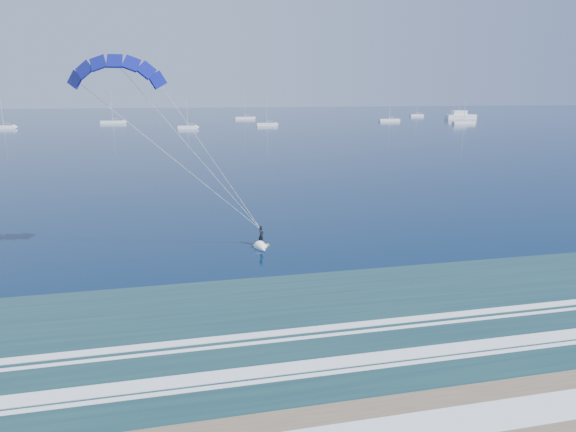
{
  "coord_description": "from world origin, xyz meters",
  "views": [
    {
      "loc": [
        -9.08,
        -17.77,
        13.96
      ],
      "look_at": [
        0.36,
        23.67,
        3.61
      ],
      "focal_mm": 32.0,
      "sensor_mm": 36.0,
      "label": 1
    }
  ],
  "objects_px": {
    "sailboat_2": "(113,122)",
    "sailboat_6": "(464,122)",
    "sailboat_8": "(417,115)",
    "sailboat_1": "(4,127)",
    "motor_yacht": "(460,116)",
    "kitesurfer_rig": "(195,153)",
    "sailboat_3": "(267,124)",
    "sailboat_4": "(245,118)",
    "sailboat_7": "(188,127)",
    "sailboat_5": "(389,120)"
  },
  "relations": [
    {
      "from": "sailboat_6",
      "to": "sailboat_7",
      "type": "distance_m",
      "value": 119.72
    },
    {
      "from": "sailboat_2",
      "to": "sailboat_3",
      "type": "relative_size",
      "value": 1.18
    },
    {
      "from": "sailboat_3",
      "to": "sailboat_8",
      "type": "distance_m",
      "value": 116.77
    },
    {
      "from": "motor_yacht",
      "to": "sailboat_1",
      "type": "relative_size",
      "value": 1.37
    },
    {
      "from": "sailboat_1",
      "to": "sailboat_4",
      "type": "xyz_separation_m",
      "value": [
        100.09,
        47.48,
        0.01
      ]
    },
    {
      "from": "sailboat_6",
      "to": "sailboat_4",
      "type": "bearing_deg",
      "value": 145.86
    },
    {
      "from": "sailboat_4",
      "to": "sailboat_6",
      "type": "height_order",
      "value": "sailboat_6"
    },
    {
      "from": "kitesurfer_rig",
      "to": "sailboat_2",
      "type": "height_order",
      "value": "kitesurfer_rig"
    },
    {
      "from": "sailboat_1",
      "to": "sailboat_4",
      "type": "relative_size",
      "value": 0.87
    },
    {
      "from": "kitesurfer_rig",
      "to": "sailboat_8",
      "type": "distance_m",
      "value": 268.73
    },
    {
      "from": "motor_yacht",
      "to": "sailboat_7",
      "type": "relative_size",
      "value": 1.51
    },
    {
      "from": "sailboat_8",
      "to": "sailboat_3",
      "type": "bearing_deg",
      "value": -147.6
    },
    {
      "from": "sailboat_5",
      "to": "sailboat_6",
      "type": "relative_size",
      "value": 0.98
    },
    {
      "from": "sailboat_6",
      "to": "sailboat_3",
      "type": "bearing_deg",
      "value": 176.21
    },
    {
      "from": "sailboat_1",
      "to": "sailboat_6",
      "type": "xyz_separation_m",
      "value": [
        188.43,
        -12.43,
        0.01
      ]
    },
    {
      "from": "sailboat_7",
      "to": "sailboat_4",
      "type": "bearing_deg",
      "value": 64.1
    },
    {
      "from": "sailboat_2",
      "to": "sailboat_3",
      "type": "bearing_deg",
      "value": -26.61
    },
    {
      "from": "motor_yacht",
      "to": "sailboat_3",
      "type": "xyz_separation_m",
      "value": [
        -106.22,
        -29.23,
        -1.06
      ]
    },
    {
      "from": "sailboat_7",
      "to": "sailboat_8",
      "type": "relative_size",
      "value": 0.98
    },
    {
      "from": "sailboat_1",
      "to": "sailboat_5",
      "type": "distance_m",
      "value": 164.63
    },
    {
      "from": "sailboat_1",
      "to": "sailboat_6",
      "type": "distance_m",
      "value": 188.84
    },
    {
      "from": "kitesurfer_rig",
      "to": "sailboat_3",
      "type": "relative_size",
      "value": 1.48
    },
    {
      "from": "motor_yacht",
      "to": "sailboat_3",
      "type": "relative_size",
      "value": 1.34
    },
    {
      "from": "sailboat_5",
      "to": "sailboat_3",
      "type": "bearing_deg",
      "value": -163.18
    },
    {
      "from": "motor_yacht",
      "to": "sailboat_8",
      "type": "bearing_deg",
      "value": 102.89
    },
    {
      "from": "motor_yacht",
      "to": "sailboat_6",
      "type": "bearing_deg",
      "value": -118.76
    },
    {
      "from": "sailboat_7",
      "to": "kitesurfer_rig",
      "type": "bearing_deg",
      "value": -91.72
    },
    {
      "from": "sailboat_1",
      "to": "sailboat_2",
      "type": "bearing_deg",
      "value": 34.08
    },
    {
      "from": "sailboat_7",
      "to": "motor_yacht",
      "type": "bearing_deg",
      "value": 15.9
    },
    {
      "from": "sailboat_3",
      "to": "sailboat_4",
      "type": "distance_m",
      "value": 54.16
    },
    {
      "from": "kitesurfer_rig",
      "to": "sailboat_4",
      "type": "xyz_separation_m",
      "value": [
        36.05,
        223.22,
        -8.34
      ]
    },
    {
      "from": "kitesurfer_rig",
      "to": "motor_yacht",
      "type": "distance_m",
      "value": 244.95
    },
    {
      "from": "sailboat_2",
      "to": "sailboat_6",
      "type": "distance_m",
      "value": 155.6
    },
    {
      "from": "sailboat_3",
      "to": "sailboat_4",
      "type": "relative_size",
      "value": 0.88
    },
    {
      "from": "motor_yacht",
      "to": "sailboat_2",
      "type": "height_order",
      "value": "sailboat_2"
    },
    {
      "from": "kitesurfer_rig",
      "to": "sailboat_8",
      "type": "height_order",
      "value": "kitesurfer_rig"
    },
    {
      "from": "sailboat_6",
      "to": "sailboat_7",
      "type": "xyz_separation_m",
      "value": [
        -119.64,
        -4.55,
        -0.02
      ]
    },
    {
      "from": "sailboat_7",
      "to": "sailboat_5",
      "type": "bearing_deg",
      "value": 17.07
    },
    {
      "from": "sailboat_2",
      "to": "sailboat_4",
      "type": "bearing_deg",
      "value": 19.45
    },
    {
      "from": "sailboat_2",
      "to": "sailboat_6",
      "type": "bearing_deg",
      "value": -14.06
    },
    {
      "from": "kitesurfer_rig",
      "to": "sailboat_6",
      "type": "distance_m",
      "value": 205.46
    },
    {
      "from": "kitesurfer_rig",
      "to": "sailboat_7",
      "type": "height_order",
      "value": "kitesurfer_rig"
    },
    {
      "from": "sailboat_7",
      "to": "sailboat_8",
      "type": "xyz_separation_m",
      "value": [
        131.22,
        72.88,
        -0.0
      ]
    },
    {
      "from": "sailboat_2",
      "to": "sailboat_8",
      "type": "xyz_separation_m",
      "value": [
        162.52,
        30.53,
        -0.02
      ]
    },
    {
      "from": "sailboat_2",
      "to": "sailboat_8",
      "type": "height_order",
      "value": "sailboat_2"
    },
    {
      "from": "sailboat_1",
      "to": "sailboat_5",
      "type": "bearing_deg",
      "value": 4.29
    },
    {
      "from": "sailboat_1",
      "to": "sailboat_8",
      "type": "xyz_separation_m",
      "value": [
        200.01,
        55.9,
        -0.01
      ]
    },
    {
      "from": "kitesurfer_rig",
      "to": "sailboat_5",
      "type": "xyz_separation_m",
      "value": [
        100.14,
        188.05,
        -8.34
      ]
    },
    {
      "from": "sailboat_6",
      "to": "sailboat_8",
      "type": "xyz_separation_m",
      "value": [
        11.58,
        68.33,
        -0.02
      ]
    },
    {
      "from": "sailboat_6",
      "to": "sailboat_8",
      "type": "height_order",
      "value": "sailboat_6"
    }
  ]
}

